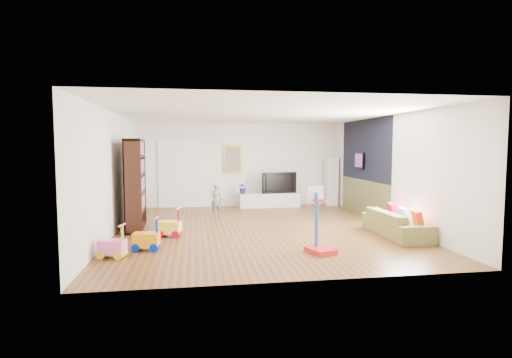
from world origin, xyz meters
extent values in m
cube|color=brown|center=(0.00, 0.00, 0.00)|extent=(6.50, 7.50, 0.00)
cube|color=white|center=(0.00, 0.00, 2.70)|extent=(6.50, 7.50, 0.00)
cube|color=silver|center=(0.00, 3.75, 1.35)|extent=(6.50, 0.00, 2.70)
cube|color=white|center=(0.00, -3.75, 1.35)|extent=(6.50, 0.00, 2.70)
cube|color=white|center=(-3.25, 0.00, 1.35)|extent=(0.00, 7.50, 2.70)
cube|color=silver|center=(3.25, 0.00, 1.35)|extent=(0.00, 7.50, 2.70)
cube|color=black|center=(3.23, 1.40, 1.85)|extent=(0.01, 3.20, 1.70)
cube|color=brown|center=(3.23, 1.40, 0.50)|extent=(0.01, 3.20, 1.00)
cube|color=white|center=(-1.90, 3.71, 1.05)|extent=(1.45, 0.06, 2.10)
cube|color=gold|center=(-0.25, 3.71, 1.55)|extent=(0.62, 0.06, 0.92)
cube|color=#7F3F8C|center=(3.17, 1.60, 1.55)|extent=(0.04, 0.56, 0.46)
cube|color=silver|center=(0.88, 3.32, 0.23)|extent=(1.94, 0.50, 0.45)
cube|color=silver|center=(2.98, 3.40, 0.79)|extent=(0.38, 0.38, 1.59)
cube|color=black|center=(-2.86, 0.44, 1.06)|extent=(0.45, 1.46, 2.12)
imported|color=brown|center=(2.82, -1.24, 0.28)|extent=(0.76, 1.90, 0.55)
cube|color=red|center=(0.78, -2.31, 0.61)|extent=(0.56, 0.62, 1.22)
cube|color=yellow|center=(-2.03, -0.54, 0.31)|extent=(0.53, 0.41, 0.63)
cube|color=#FE9F0B|center=(-2.39, -1.64, 0.31)|extent=(0.50, 0.35, 0.62)
cube|color=pink|center=(-2.92, -2.06, 0.30)|extent=(0.50, 0.38, 0.59)
imported|color=slate|center=(-0.89, 2.06, 0.44)|extent=(0.33, 0.22, 0.88)
imported|color=black|center=(1.17, 3.32, 0.79)|extent=(1.18, 0.38, 0.68)
imported|color=navy|center=(0.04, 3.32, 0.64)|extent=(0.38, 0.34, 0.38)
cube|color=#C63709|center=(3.00, -1.78, 0.44)|extent=(0.21, 0.43, 0.42)
cube|color=white|center=(3.00, -1.25, 0.44)|extent=(0.15, 0.37, 0.36)
cube|color=#AA0323|center=(3.04, -0.70, 0.44)|extent=(0.20, 0.42, 0.41)
camera|label=1|loc=(-1.48, -9.20, 1.94)|focal=28.00mm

